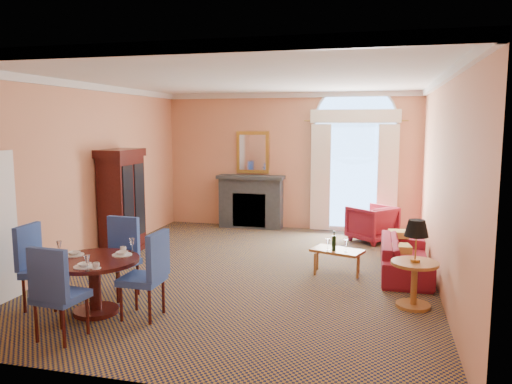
% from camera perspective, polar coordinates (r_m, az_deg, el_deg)
% --- Properties ---
extents(ground, '(7.50, 7.50, 0.00)m').
position_cam_1_polar(ground, '(8.52, -0.84, -9.15)').
color(ground, '#131A3D').
rests_on(ground, ground).
extents(room_envelope, '(6.04, 7.52, 3.45)m').
position_cam_1_polar(room_envelope, '(8.80, 0.11, 7.98)').
color(room_envelope, tan).
rests_on(room_envelope, ground).
extents(armoire, '(0.58, 1.02, 2.00)m').
position_cam_1_polar(armoire, '(9.95, -15.08, -1.23)').
color(armoire, black).
rests_on(armoire, ground).
extents(dining_table, '(1.17, 1.17, 0.94)m').
position_cam_1_polar(dining_table, '(6.95, -17.98, -8.83)').
color(dining_table, black).
rests_on(dining_table, ground).
extents(dining_chair_north, '(0.63, 0.63, 1.13)m').
position_cam_1_polar(dining_chair_north, '(7.58, -15.23, -6.51)').
color(dining_chair_north, '#264595').
rests_on(dining_chair_north, ground).
extents(dining_chair_south, '(0.56, 0.56, 1.13)m').
position_cam_1_polar(dining_chair_south, '(6.18, -21.99, -10.12)').
color(dining_chair_south, '#264595').
rests_on(dining_chair_south, ground).
extents(dining_chair_east, '(0.53, 0.52, 1.13)m').
position_cam_1_polar(dining_chair_east, '(6.57, -12.05, -8.63)').
color(dining_chair_east, '#264595').
rests_on(dining_chair_east, ground).
extents(dining_chair_west, '(0.63, 0.63, 1.13)m').
position_cam_1_polar(dining_chair_west, '(7.46, -23.83, -7.16)').
color(dining_chair_west, '#264595').
rests_on(dining_chair_west, ground).
extents(sofa, '(0.79, 1.99, 0.58)m').
position_cam_1_polar(sofa, '(8.72, 16.71, -7.11)').
color(sofa, maroon).
rests_on(sofa, ground).
extents(armchair, '(1.18, 1.17, 0.77)m').
position_cam_1_polar(armchair, '(10.86, 13.11, -3.53)').
color(armchair, maroon).
rests_on(armchair, ground).
extents(coffee_table, '(0.93, 0.70, 0.74)m').
position_cam_1_polar(coffee_table, '(8.42, 9.24, -6.66)').
color(coffee_table, '#A86A32').
rests_on(coffee_table, ground).
extents(side_table, '(0.63, 0.63, 1.19)m').
position_cam_1_polar(side_table, '(7.11, 17.75, -6.84)').
color(side_table, '#A86A32').
rests_on(side_table, ground).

